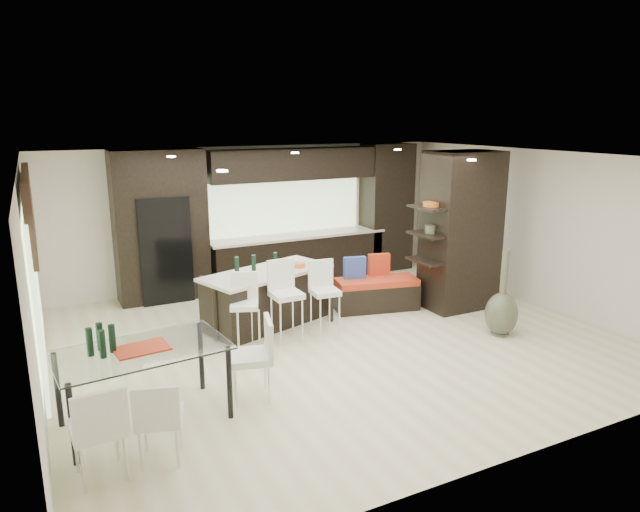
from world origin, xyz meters
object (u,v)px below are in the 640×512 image
stool_right (325,305)px  chair_far (99,434)px  kitchen_island (268,298)px  bench (376,294)px  stool_left (245,318)px  dining_table (145,386)px  chair_near (160,423)px  floor_vase (503,293)px  stool_mid (287,309)px  chair_end (250,363)px

stool_right → chair_far: 4.19m
stool_right → kitchen_island: bearing=136.0°
bench → kitchen_island: bearing=-172.3°
stool_left → stool_right: stool_right is taller
dining_table → chair_near: bearing=-96.1°
dining_table → chair_far: size_ratio=2.03×
chair_near → floor_vase: bearing=27.7°
stool_left → dining_table: stool_left is taller
bench → chair_far: size_ratio=1.63×
bench → dining_table: 4.73m
stool_mid → stool_right: 0.65m
stool_mid → chair_end: stool_mid is taller
bench → chair_far: bearing=-136.3°
stool_left → floor_vase: size_ratio=0.66×
chair_near → kitchen_island: bearing=69.9°
floor_vase → chair_near: bearing=-169.5°
dining_table → kitchen_island: bearing=37.9°
stool_left → chair_far: stool_left is taller
stool_right → chair_end: size_ratio=1.00×
stool_left → floor_vase: floor_vase is taller
kitchen_island → floor_vase: floor_vase is taller
chair_near → chair_far: size_ratio=0.91×
stool_mid → chair_end: (-1.10, -1.47, -0.04)m
chair_far → chair_end: 1.94m
stool_right → chair_far: (-3.51, -2.30, -0.02)m
stool_left → bench: (2.59, 0.57, -0.17)m
bench → stool_right: bearing=-143.2°
stool_left → dining_table: bearing=-116.2°
stool_right → chair_far: stool_right is taller
chair_near → chair_far: 0.56m
kitchen_island → stool_mid: bearing=-108.4°
stool_mid → stool_right: (0.65, 0.01, -0.03)m
dining_table → chair_far: 0.98m
kitchen_island → stool_left: bearing=-149.3°
bench → floor_vase: 2.19m
floor_vase → dining_table: size_ratio=0.76×
stool_mid → floor_vase: (3.00, -1.28, 0.18)m
kitchen_island → dining_table: (-2.31, -2.24, -0.01)m
dining_table → chair_end: size_ratio=1.96×
chair_end → chair_far: bearing=129.3°
kitchen_island → chair_far: bearing=-151.6°
floor_vase → chair_near: size_ratio=1.69×
stool_mid → chair_near: stool_mid is taller
dining_table → stool_mid: bearing=26.3°
bench → floor_vase: size_ratio=1.06×
kitchen_island → chair_far: 4.18m
stool_mid → chair_near: 3.23m
kitchen_island → chair_near: kitchen_island is taller
stool_mid → bench: size_ratio=0.68×
chair_far → floor_vase: bearing=5.4°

